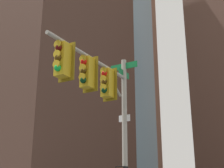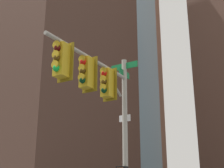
{
  "view_description": "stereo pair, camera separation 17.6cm",
  "coord_description": "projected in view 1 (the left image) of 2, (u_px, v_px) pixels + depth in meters",
  "views": [
    {
      "loc": [
        -6.34,
        10.11,
        1.96
      ],
      "look_at": [
        -0.15,
        0.98,
        5.57
      ],
      "focal_mm": 52.95,
      "sensor_mm": 36.0,
      "label": 1
    },
    {
      "loc": [
        -6.49,
        10.01,
        1.96
      ],
      "look_at": [
        -0.15,
        0.98,
        5.57
      ],
      "focal_mm": 52.95,
      "sensor_mm": 36.0,
      "label": 2
    }
  ],
  "objects": [
    {
      "name": "building_brick_midblock",
      "position": [
        27.0,
        90.0,
        43.79
      ],
      "size": [
        23.02,
        17.57,
        29.62
      ],
      "primitive_type": "cube",
      "color": "#4C3328",
      "rests_on": "ground_plane"
    },
    {
      "name": "signal_pole_assembly",
      "position": [
        101.0,
        99.0,
        10.81
      ],
      "size": [
        1.14,
        4.76,
        6.78
      ],
      "rotation": [
        0.0,
        0.0,
        1.64
      ],
      "color": "#9E998C",
      "rests_on": "ground_plane"
    },
    {
      "name": "building_glass_tower",
      "position": [
        40.0,
        33.0,
        56.53
      ],
      "size": [
        29.45,
        26.39,
        55.73
      ],
      "primitive_type": "cube",
      "color": "#8CB2C6",
      "rests_on": "ground_plane"
    },
    {
      "name": "building_brick_nearside",
      "position": [
        93.0,
        81.0,
        58.27
      ],
      "size": [
        18.23,
        15.32,
        41.09
      ],
      "primitive_type": "cube",
      "color": "#845B47",
      "rests_on": "ground_plane"
    }
  ]
}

